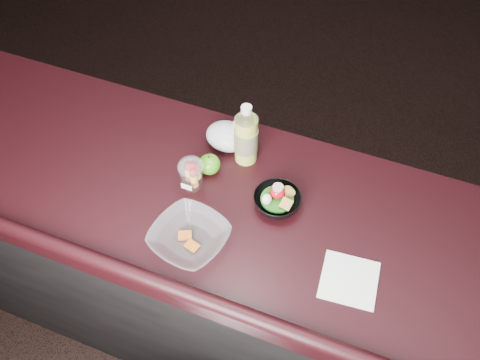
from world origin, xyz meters
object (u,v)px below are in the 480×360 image
(green_apple, at_px, (209,164))
(takeout_bowl, at_px, (189,238))
(snack_bowl, at_px, (277,200))
(lemonade_bottle, at_px, (246,138))
(fruit_cup, at_px, (192,174))

(green_apple, xyz_separation_m, takeout_bowl, (0.06, -0.28, -0.01))
(green_apple, distance_m, snack_bowl, 0.26)
(takeout_bowl, bearing_deg, lemonade_bottle, 84.56)
(lemonade_bottle, height_order, snack_bowl, lemonade_bottle)
(lemonade_bottle, relative_size, takeout_bowl, 0.90)
(lemonade_bottle, relative_size, snack_bowl, 1.32)
(green_apple, distance_m, takeout_bowl, 0.28)
(fruit_cup, relative_size, takeout_bowl, 0.45)
(green_apple, xyz_separation_m, snack_bowl, (0.25, -0.05, -0.01))
(green_apple, bearing_deg, snack_bowl, -11.52)
(fruit_cup, distance_m, snack_bowl, 0.28)
(fruit_cup, xyz_separation_m, snack_bowl, (0.28, 0.03, -0.03))
(fruit_cup, bearing_deg, takeout_bowl, -67.64)
(snack_bowl, height_order, takeout_bowl, snack_bowl)
(fruit_cup, relative_size, green_apple, 1.58)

